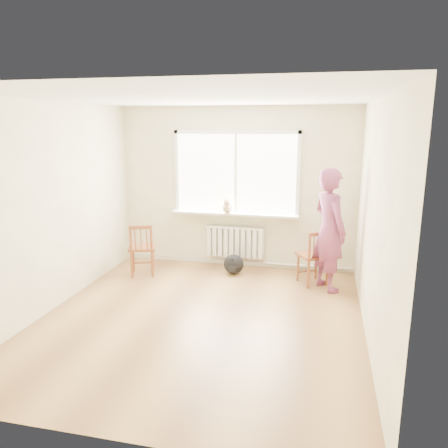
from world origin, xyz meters
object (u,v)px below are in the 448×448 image
Objects in this scene: chair_right at (315,257)px; cat at (228,207)px; person at (329,230)px; chair_left at (142,250)px; backpack at (234,264)px.

chair_right is 1.67m from cat.
person is 4.34× the size of cat.
chair_left is 0.48× the size of person.
chair_right is 2.06× the size of cat.
chair_left is at bearing 58.28° from person.
person is (0.19, -0.14, 0.47)m from chair_right.
cat is at bearing -171.48° from chair_left.
person is 5.50× the size of backpack.
cat is 0.96m from backpack.
backpack is at bearing 175.10° from chair_left.
chair_right is 0.53m from person.
person is at bearing 113.04° from chair_right.
person is at bearing -12.28° from backpack.
cat is (1.26, 0.69, 0.63)m from chair_left.
chair_left is 2.61× the size of backpack.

